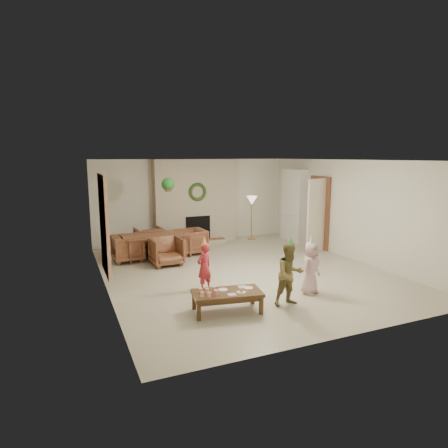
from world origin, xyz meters
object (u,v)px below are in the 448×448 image
dining_chair_far (149,239)px  dining_chair_right (191,241)px  child_red (204,267)px  child_plaid (290,274)px  dining_chair_left (128,248)px  dining_chair_near (166,251)px  child_pink (311,268)px  dining_table (157,246)px  coffee_table_top (227,293)px

dining_chair_far → dining_chair_right: size_ratio=1.00×
child_red → child_plaid: (1.13, -1.26, 0.08)m
dining_chair_left → dining_chair_near: bearing=-135.0°
dining_chair_far → child_red: bearing=91.4°
dining_chair_left → child_pink: child_pink is taller
dining_chair_near → child_red: (0.21, -2.06, 0.14)m
dining_chair_near → child_red: 2.08m
dining_chair_left → child_red: 2.95m
dining_table → child_red: child_red is taller
dining_chair_near → dining_chair_left: (-0.80, 0.71, 0.00)m
dining_chair_near → dining_chair_right: 1.21m
child_red → coffee_table_top: bearing=64.9°
dining_chair_near → child_plaid: 3.59m
dining_chair_near → child_plaid: size_ratio=0.66×
dining_chair_far → child_red: 3.58m
dining_chair_near → dining_chair_far: (-0.09, 1.50, 0.00)m
dining_chair_near → child_pink: child_pink is taller
dining_chair_far → child_red: (0.30, -3.56, 0.14)m
dining_chair_near → child_pink: 3.61m
child_plaid → child_pink: 0.76m
coffee_table_top → child_plaid: 1.17m
dining_chair_far → child_pink: child_pink is taller
dining_chair_near → child_pink: size_ratio=0.73×
child_red → child_plaid: bearing=107.0°
child_pink → dining_chair_left: bearing=101.1°
child_pink → child_plaid: bearing=-179.9°
dining_table → dining_chair_right: (0.94, 0.06, 0.03)m
dining_chair_right → child_pink: 3.96m
dining_table → dining_chair_right: dining_chair_right is taller
dining_chair_near → child_pink: bearing=-59.5°
dining_chair_far → child_pink: bearing=111.7°
dining_chair_right → child_plaid: bearing=2.7°
child_red → dining_chair_right: bearing=-128.0°
child_plaid → child_pink: (0.68, 0.33, -0.06)m
dining_chair_far → child_plaid: (1.43, -4.83, 0.22)m
dining_chair_right → child_pink: size_ratio=0.73×
dining_chair_right → child_plaid: (0.44, -4.13, 0.22)m
child_pink → dining_chair_right: bearing=80.3°
coffee_table_top → child_pink: 1.83m
coffee_table_top → child_red: bearing=99.1°
dining_chair_right → dining_chair_far: bearing=-128.7°
child_red → dining_chair_left: bearing=-94.6°
dining_table → child_red: bearing=-88.2°
dining_chair_left → dining_chair_far: bearing=-45.0°
child_red → child_pink: (1.80, -0.93, 0.02)m
dining_table → coffee_table_top: size_ratio=1.48×
coffee_table_top → child_pink: child_pink is taller
dining_chair_left → child_plaid: child_plaid is taller
dining_chair_near → child_plaid: bearing=-71.6°
dining_chair_right → child_pink: (1.12, -3.80, 0.17)m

